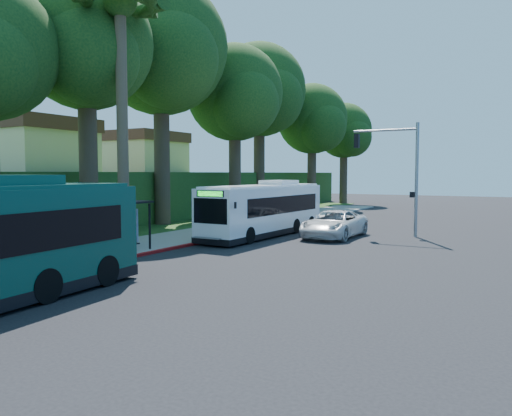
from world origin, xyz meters
The scene contains 17 objects.
ground centered at (0.00, 0.00, 0.00)m, with size 140.00×140.00×0.00m, color black.
sidewalk centered at (-7.30, 0.00, 0.06)m, with size 4.50×70.00×0.12m, color gray.
red_curb centered at (-5.00, -4.00, 0.07)m, with size 0.25×30.00×0.13m, color maroon.
grass_verge centered at (-13.00, 5.00, 0.03)m, with size 8.00×70.00×0.06m, color #234719.
bus_shelter centered at (-7.26, -2.86, 1.81)m, with size 3.20×1.51×2.55m.
stop_sign_pole centered at (-5.40, -5.00, 2.08)m, with size 0.35×0.06×3.17m.
traffic_signal_pole centered at (3.78, 10.00, 4.42)m, with size 4.10×0.30×7.00m.
palm_tree centered at (-8.20, -1.50, 12.38)m, with size 4.20×4.20×14.40m.
hillside_backdrop centered at (-26.30, 15.10, 2.44)m, with size 24.00×60.00×8.80m.
tree_0 centered at (-12.40, -0.02, 11.20)m, with size 8.40×8.00×15.70m.
tree_1 centered at (-13.37, 7.98, 12.73)m, with size 10.50×10.00×18.26m.
tree_2 centered at (-11.89, 15.98, 10.48)m, with size 8.82×8.40×15.12m.
tree_3 centered at (-13.88, 23.98, 11.98)m, with size 10.08×9.60×17.28m.
tree_4 centered at (-11.40, 31.98, 9.73)m, with size 8.40×8.00×14.14m.
tree_5 centered at (-10.41, 39.99, 8.96)m, with size 7.35×7.00×12.86m.
white_bus centered at (-3.60, 6.11, 1.69)m, with size 2.75×11.65×3.46m.
pickup centered at (0.51, 7.34, 0.82)m, with size 2.72×5.90×1.64m, color silver.
Camera 1 is at (11.24, -21.39, 3.92)m, focal length 35.00 mm.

